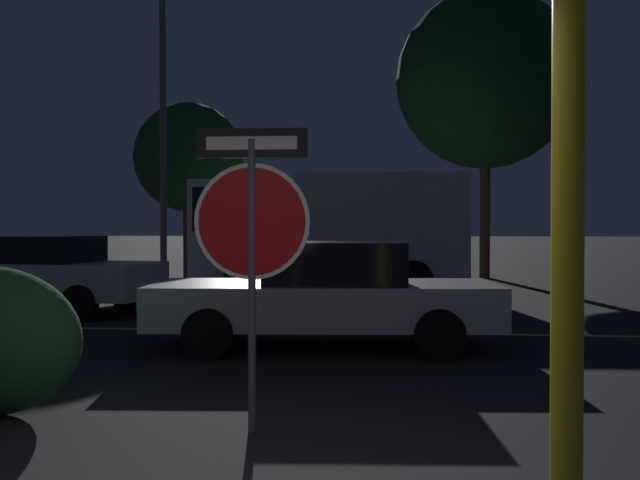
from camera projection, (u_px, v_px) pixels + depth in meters
name	position (u px, v px, depth m)	size (l,w,h in m)	color
road_center_stripe	(336.00, 332.00, 10.47)	(35.61, 0.12, 0.01)	gold
stop_sign	(252.00, 221.00, 5.33)	(0.88, 0.06, 2.28)	#4C4C51
yellow_pole_right	(568.00, 218.00, 2.82)	(0.13, 0.13, 3.14)	yellow
passing_car_1	(38.00, 274.00, 12.80)	(4.57, 2.19, 1.39)	silver
passing_car_2	(327.00, 295.00, 9.09)	(4.54, 2.16, 1.36)	silver
delivery_truck	(322.00, 226.00, 16.52)	(6.30, 2.83, 2.75)	silver
street_lamp	(163.00, 66.00, 16.87)	(0.56, 0.56, 7.58)	#4C4C51
tree_0	(189.00, 158.00, 20.04)	(3.07, 3.07, 5.06)	#422D1E
tree_2	(485.00, 80.00, 21.86)	(5.47, 5.47, 8.83)	#422D1E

